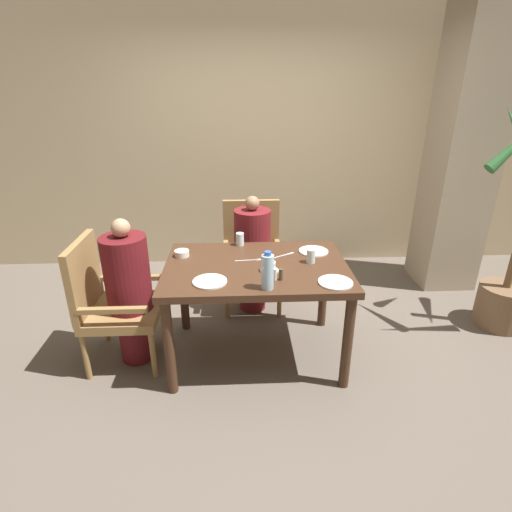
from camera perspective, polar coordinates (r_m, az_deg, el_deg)
The scene contains 20 objects.
ground_plane at distance 3.23m, azimuth 0.04°, elevation -13.71°, with size 16.00×16.00×0.00m, color #60564C.
wall_back at distance 4.49m, azimuth -1.14°, elevation 16.24°, with size 8.00×0.06×2.80m.
pillar_stone at distance 4.40m, azimuth 27.41°, elevation 12.97°, with size 0.53×0.53×2.70m.
dining_table at distance 2.88m, azimuth 0.04°, elevation -3.07°, with size 1.30×0.90×0.76m.
chair_left_side at distance 3.10m, azimuth -20.18°, elevation -5.88°, with size 0.53×0.53×0.96m.
diner_in_left_chair at distance 3.02m, azimuth -17.62°, elevation -4.80°, with size 0.32×0.32×1.12m.
chair_far_side at distance 3.73m, azimuth -0.59°, elevation 0.63°, with size 0.53×0.53×0.96m.
diner_in_far_chair at distance 3.58m, azimuth -0.50°, elevation 0.39°, with size 0.32×0.32×1.08m.
plate_main_left at distance 3.09m, azimuth 8.22°, elevation 0.68°, with size 0.22×0.22×0.01m.
plate_main_right at distance 2.61m, azimuth -6.61°, elevation -3.64°, with size 0.22×0.22×0.01m.
plate_dessert_center at distance 2.63m, azimuth 11.28°, elevation -3.72°, with size 0.22×0.22×0.01m.
teacup_with_saucer at distance 2.73m, azimuth 1.94°, elevation -1.58°, with size 0.13×0.13×0.07m.
bowl_small at distance 3.03m, azimuth -10.55°, elevation 0.38°, with size 0.11×0.11×0.04m.
water_bottle at distance 2.46m, azimuth 1.67°, elevation -2.24°, with size 0.08×0.08×0.25m.
glass_tall_near at distance 2.88m, azimuth 7.86°, elevation 0.00°, with size 0.06×0.06×0.10m.
glass_tall_mid at distance 3.18m, azimuth -2.31°, elevation 2.42°, with size 0.06×0.06×0.10m.
salt_shaker at distance 2.61m, azimuth 2.71°, elevation -2.62°, with size 0.03×0.03×0.08m.
pepper_shaker at distance 2.61m, azimuth 3.57°, elevation -2.64°, with size 0.03×0.03×0.08m.
fork_beside_plate at distance 2.91m, azimuth -0.76°, elevation -0.60°, with size 0.19×0.03×0.00m.
knife_beside_plate at distance 3.00m, azimuth 4.03°, elevation 0.11°, with size 0.18×0.12×0.00m.
Camera 1 is at (-0.12, -2.58, 1.93)m, focal length 28.00 mm.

